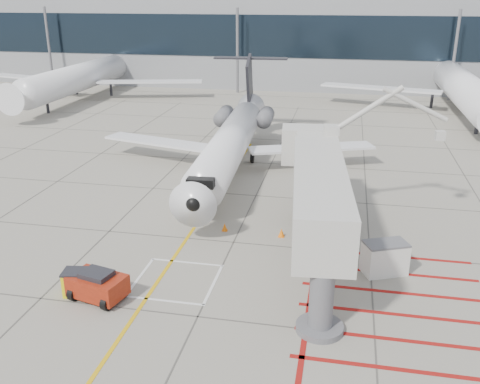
% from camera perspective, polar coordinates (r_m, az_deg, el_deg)
% --- Properties ---
extents(ground_plane, '(260.00, 260.00, 0.00)m').
position_cam_1_polar(ground_plane, '(28.80, -2.37, -8.81)').
color(ground_plane, gray).
rests_on(ground_plane, ground).
extents(regional_jet, '(26.16, 32.21, 8.11)m').
position_cam_1_polar(regional_jet, '(41.20, -1.63, 6.44)').
color(regional_jet, white).
rests_on(regional_jet, ground_plane).
extents(jet_bridge, '(10.43, 19.16, 7.36)m').
position_cam_1_polar(jet_bridge, '(28.65, 8.39, -1.02)').
color(jet_bridge, beige).
rests_on(jet_bridge, ground_plane).
extents(pushback_tug, '(3.00, 2.27, 1.56)m').
position_cam_1_polar(pushback_tug, '(27.26, -14.95, -9.50)').
color(pushback_tug, maroon).
rests_on(pushback_tug, ground_plane).
extents(spill_bin, '(1.63, 1.22, 1.30)m').
position_cam_1_polar(spill_bin, '(27.95, -16.73, -9.21)').
color(spill_bin, yellow).
rests_on(spill_bin, ground_plane).
extents(baggage_cart, '(1.90, 1.58, 1.03)m').
position_cam_1_polar(baggage_cart, '(33.03, 9.26, -4.04)').
color(baggage_cart, '#545458').
rests_on(baggage_cart, ground_plane).
extents(ground_power_unit, '(2.57, 2.08, 1.77)m').
position_cam_1_polar(ground_power_unit, '(29.57, 15.19, -6.79)').
color(ground_power_unit, white).
rests_on(ground_power_unit, ground_plane).
extents(cone_nose, '(0.36, 0.36, 0.50)m').
position_cam_1_polar(cone_nose, '(33.68, -1.65, -3.75)').
color(cone_nose, orange).
rests_on(cone_nose, ground_plane).
extents(cone_side, '(0.39, 0.39, 0.54)m').
position_cam_1_polar(cone_side, '(32.96, 4.45, -4.34)').
color(cone_side, orange).
rests_on(cone_side, ground_plane).
extents(terminal_building, '(180.00, 28.00, 14.00)m').
position_cam_1_polar(terminal_building, '(94.69, 14.20, 15.69)').
color(terminal_building, gray).
rests_on(terminal_building, ground_plane).
extents(terminal_glass_band, '(180.00, 0.10, 6.00)m').
position_cam_1_polar(terminal_glass_band, '(80.62, 14.63, 15.61)').
color(terminal_glass_band, black).
rests_on(terminal_glass_band, ground_plane).
extents(bg_aircraft_b, '(32.61, 36.23, 10.87)m').
position_cam_1_polar(bg_aircraft_b, '(79.57, -16.25, 13.54)').
color(bg_aircraft_b, silver).
rests_on(bg_aircraft_b, ground_plane).
extents(bg_aircraft_c, '(34.23, 38.03, 11.41)m').
position_cam_1_polar(bg_aircraft_c, '(72.16, 22.72, 12.35)').
color(bg_aircraft_c, silver).
rests_on(bg_aircraft_c, ground_plane).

